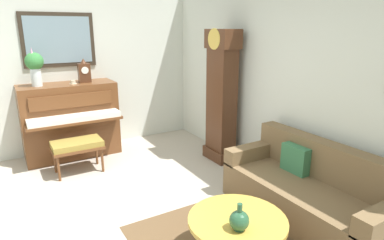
{
  "coord_description": "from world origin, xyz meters",
  "views": [
    {
      "loc": [
        3.1,
        -0.8,
        2.04
      ],
      "look_at": [
        -0.38,
        1.26,
        0.89
      ],
      "focal_mm": 30.47,
      "sensor_mm": 36.0,
      "label": 1
    }
  ],
  "objects_px": {
    "teacup": "(73,82)",
    "green_jug": "(239,220)",
    "piano": "(71,120)",
    "grandfather_clock": "(221,100)",
    "mantel_clock": "(84,72)",
    "piano_bench": "(77,146)",
    "coffee_table": "(237,221)",
    "flower_vase": "(35,65)",
    "couch": "(309,192)"
  },
  "relations": [
    {
      "from": "piano_bench",
      "to": "grandfather_clock",
      "type": "xyz_separation_m",
      "value": [
        0.64,
        2.06,
        0.56
      ]
    },
    {
      "from": "piano_bench",
      "to": "green_jug",
      "type": "relative_size",
      "value": 2.92
    },
    {
      "from": "teacup",
      "to": "green_jug",
      "type": "distance_m",
      "value": 3.56
    },
    {
      "from": "couch",
      "to": "flower_vase",
      "type": "xyz_separation_m",
      "value": [
        -3.24,
        -2.25,
        1.19
      ]
    },
    {
      "from": "coffee_table",
      "to": "green_jug",
      "type": "xyz_separation_m",
      "value": [
        0.13,
        -0.09,
        0.12
      ]
    },
    {
      "from": "piano",
      "to": "piano_bench",
      "type": "relative_size",
      "value": 2.06
    },
    {
      "from": "grandfather_clock",
      "to": "green_jug",
      "type": "distance_m",
      "value": 2.57
    },
    {
      "from": "piano",
      "to": "couch",
      "type": "xyz_separation_m",
      "value": [
        3.24,
        1.83,
        -0.29
      ]
    },
    {
      "from": "grandfather_clock",
      "to": "teacup",
      "type": "xyz_separation_m",
      "value": [
        -1.29,
        -1.91,
        0.25
      ]
    },
    {
      "from": "piano",
      "to": "couch",
      "type": "distance_m",
      "value": 3.73
    },
    {
      "from": "mantel_clock",
      "to": "teacup",
      "type": "bearing_deg",
      "value": -72.39
    },
    {
      "from": "couch",
      "to": "teacup",
      "type": "xyz_separation_m",
      "value": [
        -3.18,
        -1.75,
        0.9
      ]
    },
    {
      "from": "couch",
      "to": "teacup",
      "type": "height_order",
      "value": "teacup"
    },
    {
      "from": "grandfather_clock",
      "to": "piano_bench",
      "type": "bearing_deg",
      "value": -107.14
    },
    {
      "from": "grandfather_clock",
      "to": "green_jug",
      "type": "relative_size",
      "value": 8.46
    },
    {
      "from": "piano",
      "to": "flower_vase",
      "type": "distance_m",
      "value": 1.0
    },
    {
      "from": "flower_vase",
      "to": "green_jug",
      "type": "bearing_deg",
      "value": 16.92
    },
    {
      "from": "piano",
      "to": "couch",
      "type": "relative_size",
      "value": 0.76
    },
    {
      "from": "mantel_clock",
      "to": "green_jug",
      "type": "distance_m",
      "value": 3.62
    },
    {
      "from": "piano",
      "to": "coffee_table",
      "type": "xyz_separation_m",
      "value": [
        3.37,
        0.74,
        -0.21
      ]
    },
    {
      "from": "grandfather_clock",
      "to": "couch",
      "type": "distance_m",
      "value": 2.0
    },
    {
      "from": "piano_bench",
      "to": "coffee_table",
      "type": "height_order",
      "value": "piano_bench"
    },
    {
      "from": "piano",
      "to": "grandfather_clock",
      "type": "height_order",
      "value": "grandfather_clock"
    },
    {
      "from": "piano_bench",
      "to": "flower_vase",
      "type": "relative_size",
      "value": 1.21
    },
    {
      "from": "teacup",
      "to": "couch",
      "type": "bearing_deg",
      "value": 28.79
    },
    {
      "from": "piano",
      "to": "teacup",
      "type": "distance_m",
      "value": 0.62
    },
    {
      "from": "flower_vase",
      "to": "piano_bench",
      "type": "bearing_deg",
      "value": 25.89
    },
    {
      "from": "flower_vase",
      "to": "teacup",
      "type": "relative_size",
      "value": 5.0
    },
    {
      "from": "grandfather_clock",
      "to": "flower_vase",
      "type": "relative_size",
      "value": 3.5
    },
    {
      "from": "coffee_table",
      "to": "flower_vase",
      "type": "height_order",
      "value": "flower_vase"
    },
    {
      "from": "piano",
      "to": "teacup",
      "type": "height_order",
      "value": "teacup"
    },
    {
      "from": "couch",
      "to": "piano",
      "type": "bearing_deg",
      "value": -150.58
    },
    {
      "from": "flower_vase",
      "to": "mantel_clock",
      "type": "bearing_deg",
      "value": 89.96
    },
    {
      "from": "couch",
      "to": "mantel_clock",
      "type": "bearing_deg",
      "value": -154.45
    },
    {
      "from": "couch",
      "to": "piano_bench",
      "type": "bearing_deg",
      "value": -142.99
    },
    {
      "from": "piano_bench",
      "to": "green_jug",
      "type": "xyz_separation_m",
      "value": [
        2.78,
        0.72,
        0.1
      ]
    },
    {
      "from": "coffee_table",
      "to": "teacup",
      "type": "height_order",
      "value": "teacup"
    },
    {
      "from": "piano_bench",
      "to": "mantel_clock",
      "type": "bearing_deg",
      "value": 154.07
    },
    {
      "from": "mantel_clock",
      "to": "green_jug",
      "type": "bearing_deg",
      "value": 5.96
    },
    {
      "from": "piano",
      "to": "couch",
      "type": "bearing_deg",
      "value": 29.42
    },
    {
      "from": "coffee_table",
      "to": "mantel_clock",
      "type": "height_order",
      "value": "mantel_clock"
    },
    {
      "from": "mantel_clock",
      "to": "teacup",
      "type": "relative_size",
      "value": 3.28
    },
    {
      "from": "flower_vase",
      "to": "green_jug",
      "type": "relative_size",
      "value": 2.42
    },
    {
      "from": "grandfather_clock",
      "to": "flower_vase",
      "type": "bearing_deg",
      "value": -119.35
    },
    {
      "from": "grandfather_clock",
      "to": "teacup",
      "type": "bearing_deg",
      "value": -124.12
    },
    {
      "from": "piano",
      "to": "grandfather_clock",
      "type": "bearing_deg",
      "value": 55.71
    },
    {
      "from": "piano_bench",
      "to": "couch",
      "type": "distance_m",
      "value": 3.16
    },
    {
      "from": "coffee_table",
      "to": "green_jug",
      "type": "height_order",
      "value": "green_jug"
    },
    {
      "from": "mantel_clock",
      "to": "flower_vase",
      "type": "bearing_deg",
      "value": -90.04
    },
    {
      "from": "piano",
      "to": "grandfather_clock",
      "type": "distance_m",
      "value": 2.44
    }
  ]
}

